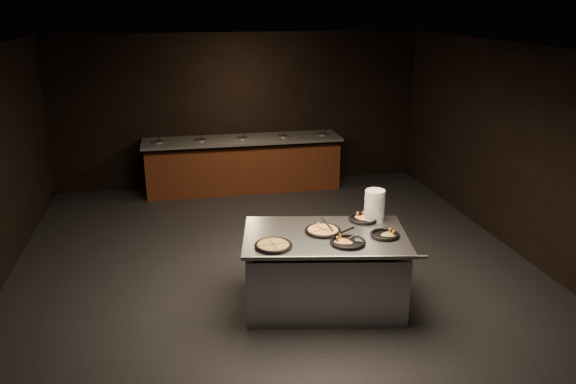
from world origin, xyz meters
name	(u,v)px	position (x,y,z in m)	size (l,w,h in m)	color
room	(277,169)	(0.00, 0.00, 1.45)	(7.02, 8.02, 2.92)	black
salad_bar	(243,167)	(0.00, 3.56, 0.44)	(3.70, 0.83, 1.18)	#5E3016
serving_counter	(324,271)	(0.40, -0.90, 0.43)	(2.05, 1.53, 0.90)	#B1B3B8
plate_stack	(375,205)	(1.11, -0.56, 1.08)	(0.24, 0.24, 0.37)	silver
pan_veggie_whole	(273,245)	(-0.24, -1.11, 0.92)	(0.42, 0.42, 0.04)	black
pan_cheese_whole	(323,230)	(0.39, -0.82, 0.92)	(0.42, 0.42, 0.04)	black
pan_cheese_slices_a	(363,219)	(0.98, -0.55, 0.91)	(0.36, 0.36, 0.04)	black
pan_cheese_slices_b	(348,242)	(0.58, -1.19, 0.91)	(0.40, 0.40, 0.04)	black
pan_veggie_slices	(385,235)	(1.06, -1.07, 0.91)	(0.34, 0.34, 0.04)	black
server_left	(323,225)	(0.41, -0.79, 0.97)	(0.25, 0.27, 0.17)	#B1B3B8
server_right	(349,234)	(0.62, -1.11, 0.98)	(0.34, 0.21, 0.18)	#B1B3B8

